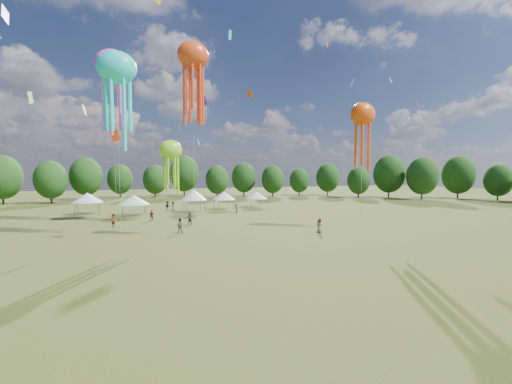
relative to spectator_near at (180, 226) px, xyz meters
name	(u,v)px	position (x,y,z in m)	size (l,w,h in m)	color
ground	(443,338)	(7.12, -31.31, -0.93)	(300.00, 300.00, 0.00)	#384416
spectator_near	(180,226)	(0.00, 0.00, 0.00)	(0.90, 0.70, 1.85)	gray
spectators_far	(192,212)	(4.13, 13.84, -0.03)	(25.28, 33.51, 1.88)	gray
festival_tents	(176,197)	(2.94, 23.11, 2.07)	(38.42, 11.16, 4.40)	#47474C
show_kites	(168,89)	(-0.46, 6.18, 18.38)	(36.01, 22.04, 27.00)	#1CEEF0
small_kites	(196,29)	(4.51, 10.56, 29.08)	(72.13, 67.81, 44.96)	#1CEEF0
treeline	(172,178)	(3.25, 31.20, 5.62)	(201.57, 95.24, 13.43)	#38281C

